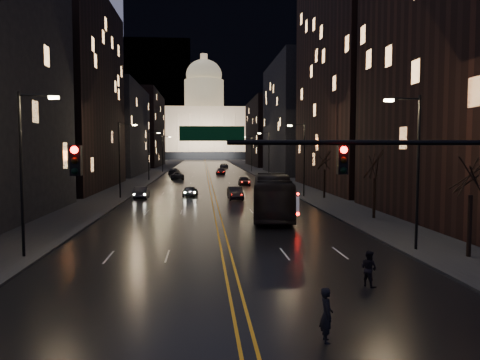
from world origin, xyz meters
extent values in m
plane|color=black|center=(0.00, 0.00, 0.00)|extent=(900.00, 900.00, 0.00)
cube|color=black|center=(0.00, 130.00, 0.01)|extent=(20.00, 320.00, 0.02)
cube|color=black|center=(-14.00, 130.00, 0.08)|extent=(8.00, 320.00, 0.16)
cube|color=black|center=(14.00, 130.00, 0.08)|extent=(8.00, 320.00, 0.16)
cube|color=orange|center=(0.00, 130.00, 0.03)|extent=(0.62, 320.00, 0.01)
cube|color=black|center=(-21.00, 54.00, 14.00)|extent=(12.00, 30.00, 28.00)
cube|color=black|center=(-21.00, 92.00, 10.00)|extent=(12.00, 34.00, 20.00)
cube|color=black|center=(-21.00, 140.00, 12.00)|extent=(12.00, 40.00, 24.00)
cube|color=black|center=(21.00, 50.00, 19.00)|extent=(12.00, 30.00, 38.00)
cube|color=black|center=(21.00, 92.00, 13.00)|extent=(12.00, 34.00, 26.00)
cube|color=black|center=(21.00, 140.00, 11.00)|extent=(12.00, 40.00, 22.00)
cube|color=black|center=(40.00, 380.00, 65.00)|extent=(520.00, 60.00, 130.00)
cube|color=black|center=(0.00, 250.00, 2.00)|extent=(90.00, 50.00, 4.00)
cube|color=#EFC28A|center=(0.00, 250.00, 16.00)|extent=(80.00, 36.00, 24.00)
cylinder|color=beige|center=(0.00, 250.00, 36.00)|extent=(22.00, 22.00, 16.00)
ellipsoid|color=beige|center=(0.00, 250.00, 47.00)|extent=(20.00, 20.00, 17.00)
cylinder|color=#EFC28A|center=(0.00, 250.00, 55.50)|extent=(4.00, 4.00, 6.00)
cylinder|color=black|center=(5.50, 0.00, 6.20)|extent=(12.00, 0.18, 0.18)
cube|color=black|center=(-5.50, 0.00, 5.60)|extent=(0.35, 0.30, 1.00)
cube|color=black|center=(3.50, 0.00, 5.60)|extent=(0.35, 0.30, 1.00)
sphere|color=#FF0705|center=(-5.50, -0.18, 5.95)|extent=(0.24, 0.24, 0.24)
sphere|color=#FF0705|center=(3.50, -0.18, 5.95)|extent=(0.24, 0.24, 0.24)
cube|color=#053F14|center=(-1.00, 0.00, 6.50)|extent=(2.20, 0.06, 0.50)
cylinder|color=black|center=(11.00, 10.00, 4.50)|extent=(0.16, 0.16, 9.00)
cylinder|color=black|center=(10.10, 10.00, 8.80)|extent=(1.80, 0.10, 0.10)
cube|color=#F7DD94|center=(9.20, 10.00, 8.70)|extent=(0.50, 0.25, 0.15)
cylinder|color=black|center=(-11.00, 10.00, 4.50)|extent=(0.16, 0.16, 9.00)
cylinder|color=black|center=(-10.10, 10.00, 8.80)|extent=(1.80, 0.10, 0.10)
cube|color=#F7DD94|center=(-9.20, 10.00, 8.70)|extent=(0.50, 0.25, 0.15)
cylinder|color=black|center=(11.00, 40.00, 4.50)|extent=(0.16, 0.16, 9.00)
cylinder|color=black|center=(10.10, 40.00, 8.80)|extent=(1.80, 0.10, 0.10)
cube|color=#F7DD94|center=(9.20, 40.00, 8.70)|extent=(0.50, 0.25, 0.15)
cylinder|color=black|center=(-11.00, 40.00, 4.50)|extent=(0.16, 0.16, 9.00)
cylinder|color=black|center=(-10.10, 40.00, 8.80)|extent=(1.80, 0.10, 0.10)
cube|color=#F7DD94|center=(-9.20, 40.00, 8.70)|extent=(0.50, 0.25, 0.15)
cylinder|color=black|center=(11.00, 70.00, 4.50)|extent=(0.16, 0.16, 9.00)
cylinder|color=black|center=(10.10, 70.00, 8.80)|extent=(1.80, 0.10, 0.10)
cube|color=#F7DD94|center=(9.20, 70.00, 8.70)|extent=(0.50, 0.25, 0.15)
cylinder|color=black|center=(-11.00, 70.00, 4.50)|extent=(0.16, 0.16, 9.00)
cylinder|color=black|center=(-10.10, 70.00, 8.80)|extent=(1.80, 0.10, 0.10)
cube|color=#F7DD94|center=(-9.20, 70.00, 8.70)|extent=(0.50, 0.25, 0.15)
cylinder|color=black|center=(11.00, 100.00, 4.50)|extent=(0.16, 0.16, 9.00)
cylinder|color=black|center=(10.10, 100.00, 8.80)|extent=(1.80, 0.10, 0.10)
cube|color=#F7DD94|center=(9.20, 100.00, 8.70)|extent=(0.50, 0.25, 0.15)
cylinder|color=black|center=(-11.00, 100.00, 4.50)|extent=(0.16, 0.16, 9.00)
cylinder|color=black|center=(-10.10, 100.00, 8.80)|extent=(1.80, 0.10, 0.10)
cube|color=#F7DD94|center=(-9.20, 100.00, 8.70)|extent=(0.50, 0.25, 0.15)
cylinder|color=black|center=(13.00, 8.00, 1.75)|extent=(0.24, 0.24, 3.50)
cylinder|color=black|center=(13.00, 22.00, 1.75)|extent=(0.24, 0.24, 3.50)
cylinder|color=black|center=(13.00, 38.00, 1.75)|extent=(0.24, 0.24, 3.50)
imported|color=black|center=(4.77, 24.33, 1.85)|extent=(4.71, 13.55, 3.70)
imported|color=black|center=(-2.83, 42.26, 0.67)|extent=(2.06, 4.10, 1.34)
imported|color=black|center=(-8.50, 40.06, 0.72)|extent=(1.59, 4.40, 1.44)
imported|color=black|center=(-6.00, 74.19, 0.74)|extent=(2.63, 5.39, 1.48)
imported|color=black|center=(-7.56, 89.00, 0.78)|extent=(2.54, 5.51, 1.56)
imported|color=black|center=(2.50, 38.27, 0.75)|extent=(1.74, 4.61, 1.50)
imported|color=black|center=(5.36, 58.18, 0.76)|extent=(1.87, 4.51, 1.53)
imported|color=black|center=(2.87, 89.74, 0.74)|extent=(2.51, 5.24, 1.47)
imported|color=black|center=(5.17, 122.52, 0.74)|extent=(2.66, 5.40, 1.47)
imported|color=black|center=(2.46, -2.00, 0.86)|extent=(0.43, 0.64, 1.72)
imported|color=black|center=(5.85, 3.59, 0.79)|extent=(0.78, 0.87, 1.58)
camera|label=1|loc=(-1.34, -15.84, 6.01)|focal=35.00mm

